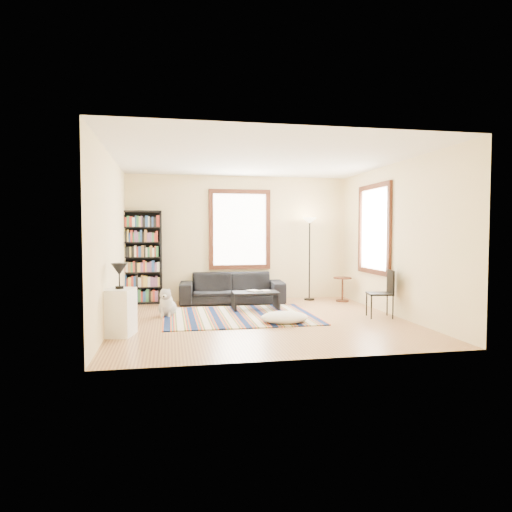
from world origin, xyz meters
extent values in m
cube|color=tan|center=(0.00, 0.00, -0.05)|extent=(5.00, 5.00, 0.10)
cube|color=white|center=(0.00, 0.00, 2.85)|extent=(5.00, 5.00, 0.10)
cube|color=beige|center=(0.00, 2.55, 1.40)|extent=(5.00, 0.10, 2.80)
cube|color=beige|center=(0.00, -2.55, 1.40)|extent=(5.00, 0.10, 2.80)
cube|color=beige|center=(-2.55, 0.00, 1.40)|extent=(0.10, 5.00, 2.80)
cube|color=beige|center=(2.55, 0.00, 1.40)|extent=(0.10, 5.00, 2.80)
cube|color=white|center=(0.00, 2.47, 1.60)|extent=(1.20, 0.06, 1.60)
cube|color=white|center=(2.47, 0.80, 1.60)|extent=(0.06, 1.20, 1.60)
cube|color=#0D1C44|center=(-0.33, 0.43, 0.01)|extent=(2.74, 2.19, 0.02)
imported|color=black|center=(-0.24, 2.05, 0.33)|extent=(2.31, 1.05, 0.66)
cube|color=black|center=(-2.18, 2.32, 1.00)|extent=(0.90, 0.30, 2.00)
cube|color=black|center=(0.10, 1.08, 0.18)|extent=(1.02, 0.78, 0.36)
imported|color=beige|center=(0.00, 1.08, 0.37)|extent=(0.31, 0.29, 0.02)
imported|color=beige|center=(0.25, 1.13, 0.37)|extent=(0.21, 0.15, 0.02)
ellipsoid|color=silver|center=(0.33, -0.33, 0.10)|extent=(0.95, 0.81, 0.20)
cylinder|color=#4F2513|center=(2.20, 1.79, 0.27)|extent=(0.52, 0.52, 0.54)
cube|color=black|center=(2.15, -0.13, 0.43)|extent=(0.49, 0.47, 0.86)
cube|color=white|center=(-2.30, -0.75, 0.35)|extent=(0.48, 0.57, 0.70)
camera|label=1|loc=(-1.57, -7.73, 1.54)|focal=32.00mm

